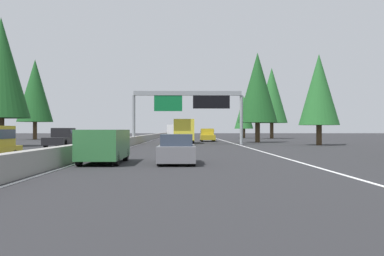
% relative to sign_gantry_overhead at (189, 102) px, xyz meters
% --- Properties ---
extents(ground_plane, '(320.00, 320.00, 0.00)m').
position_rel_sign_gantry_overhead_xyz_m(ground_plane, '(9.60, 6.04, -4.86)').
color(ground_plane, '#262628').
extents(median_barrier, '(180.00, 0.56, 0.90)m').
position_rel_sign_gantry_overhead_xyz_m(median_barrier, '(29.60, 6.34, -4.41)').
color(median_barrier, gray).
rests_on(median_barrier, ground).
extents(shoulder_stripe_right, '(160.00, 0.16, 0.01)m').
position_rel_sign_gantry_overhead_xyz_m(shoulder_stripe_right, '(19.60, -5.48, -4.86)').
color(shoulder_stripe_right, silver).
rests_on(shoulder_stripe_right, ground).
extents(shoulder_stripe_median, '(160.00, 0.16, 0.01)m').
position_rel_sign_gantry_overhead_xyz_m(shoulder_stripe_median, '(19.60, 5.79, -4.86)').
color(shoulder_stripe_median, silver).
rests_on(shoulder_stripe_median, ground).
extents(sign_gantry_overhead, '(0.50, 12.68, 6.11)m').
position_rel_sign_gantry_overhead_xyz_m(sign_gantry_overhead, '(0.00, 0.00, 0.00)').
color(sign_gantry_overhead, gray).
rests_on(sign_gantry_overhead, ground).
extents(sedan_near_right, '(4.40, 1.80, 1.47)m').
position_rel_sign_gantry_overhead_xyz_m(sedan_near_right, '(-29.38, 0.83, -4.18)').
color(sedan_near_right, slate).
rests_on(sedan_near_right, ground).
extents(minivan_far_right, '(5.00, 1.95, 1.69)m').
position_rel_sign_gantry_overhead_xyz_m(minivan_far_right, '(-29.10, 4.48, -3.91)').
color(minivan_far_right, '#2D6B38').
rests_on(minivan_far_right, ground).
extents(pickup_far_center, '(5.60, 2.00, 1.86)m').
position_rel_sign_gantry_overhead_xyz_m(pickup_far_center, '(13.89, -2.73, -3.95)').
color(pickup_far_center, '#AD931E').
rests_on(pickup_far_center, ground).
extents(sedan_distant_a, '(4.40, 1.80, 1.47)m').
position_rel_sign_gantry_overhead_xyz_m(sedan_distant_a, '(47.38, 0.66, -4.18)').
color(sedan_distant_a, red).
rests_on(sedan_distant_a, ground).
extents(box_truck_distant_b, '(8.50, 2.40, 2.95)m').
position_rel_sign_gantry_overhead_xyz_m(box_truck_distant_b, '(4.74, 0.60, -3.25)').
color(box_truck_distant_b, gold).
rests_on(box_truck_distant_b, ground).
extents(bus_mid_right, '(11.50, 2.55, 3.10)m').
position_rel_sign_gantry_overhead_xyz_m(bus_mid_right, '(76.23, 4.24, -3.14)').
color(bus_mid_right, white).
rests_on(bus_mid_right, ground).
extents(sedan_mid_center, '(4.40, 1.80, 1.47)m').
position_rel_sign_gantry_overhead_xyz_m(sedan_mid_center, '(39.73, 0.60, -4.18)').
color(sedan_mid_center, black).
rests_on(sedan_mid_center, ground).
extents(oncoming_near, '(5.60, 2.00, 1.86)m').
position_rel_sign_gantry_overhead_xyz_m(oncoming_near, '(-7.57, 12.46, -3.95)').
color(oncoming_near, black).
rests_on(oncoming_near, ground).
extents(conifer_right_near, '(4.41, 4.41, 10.02)m').
position_rel_sign_gantry_overhead_xyz_m(conifer_right_near, '(-2.31, -14.23, 1.23)').
color(conifer_right_near, '#4C3823').
rests_on(conifer_right_near, ground).
extents(conifer_right_mid, '(5.29, 5.29, 12.02)m').
position_rel_sign_gantry_overhead_xyz_m(conifer_right_mid, '(8.63, -9.19, 2.44)').
color(conifer_right_mid, '#4C3823').
rests_on(conifer_right_mid, ground).
extents(conifer_right_far, '(6.02, 6.02, 13.67)m').
position_rel_sign_gantry_overhead_xyz_m(conifer_right_far, '(35.50, -16.18, 3.45)').
color(conifer_right_far, '#4C3823').
rests_on(conifer_right_far, ground).
extents(conifer_right_distant, '(3.82, 3.82, 8.68)m').
position_rel_sign_gantry_overhead_xyz_m(conifer_right_distant, '(40.26, -11.40, 0.41)').
color(conifer_right_distant, '#4C3823').
rests_on(conifer_right_distant, ground).
extents(conifer_left_near, '(5.78, 5.78, 13.15)m').
position_rel_sign_gantry_overhead_xyz_m(conifer_left_near, '(-5.49, 19.19, 3.13)').
color(conifer_left_near, '#4C3823').
rests_on(conifer_left_near, ground).
extents(conifer_left_mid, '(6.15, 6.15, 13.97)m').
position_rel_sign_gantry_overhead_xyz_m(conifer_left_mid, '(27.54, 26.64, 3.64)').
color(conifer_left_mid, '#4C3823').
rests_on(conifer_left_mid, ground).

